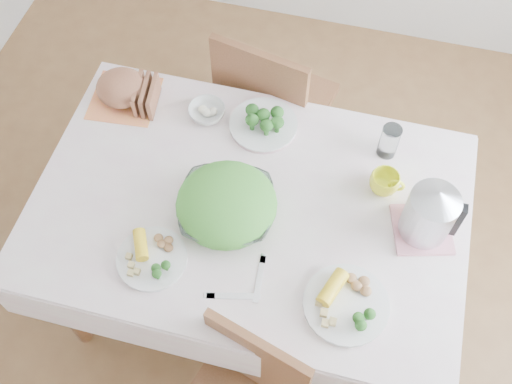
% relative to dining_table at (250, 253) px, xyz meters
% --- Properties ---
extents(floor, '(3.60, 3.60, 0.00)m').
position_rel_dining_table_xyz_m(floor, '(0.00, 0.00, -0.38)').
color(floor, brown).
rests_on(floor, ground).
extents(dining_table, '(1.40, 0.90, 0.75)m').
position_rel_dining_table_xyz_m(dining_table, '(0.00, 0.00, 0.00)').
color(dining_table, brown).
rests_on(dining_table, floor).
extents(tablecloth, '(1.50, 1.00, 0.01)m').
position_rel_dining_table_xyz_m(tablecloth, '(0.00, 0.00, 0.38)').
color(tablecloth, white).
rests_on(tablecloth, dining_table).
extents(chair_far, '(0.51, 0.51, 0.95)m').
position_rel_dining_table_xyz_m(chair_far, '(-0.06, 0.72, 0.09)').
color(chair_far, brown).
rests_on(chair_far, floor).
extents(salad_bowl, '(0.37, 0.37, 0.08)m').
position_rel_dining_table_xyz_m(salad_bowl, '(-0.06, -0.05, 0.43)').
color(salad_bowl, white).
rests_on(salad_bowl, tablecloth).
extents(dinner_plate_left, '(0.26, 0.26, 0.02)m').
position_rel_dining_table_xyz_m(dinner_plate_left, '(-0.25, -0.29, 0.40)').
color(dinner_plate_left, white).
rests_on(dinner_plate_left, tablecloth).
extents(dinner_plate_right, '(0.38, 0.38, 0.02)m').
position_rel_dining_table_xyz_m(dinner_plate_right, '(0.39, -0.28, 0.40)').
color(dinner_plate_right, white).
rests_on(dinner_plate_right, tablecloth).
extents(broccoli_plate, '(0.29, 0.29, 0.02)m').
position_rel_dining_table_xyz_m(broccoli_plate, '(-0.03, 0.34, 0.40)').
color(broccoli_plate, beige).
rests_on(broccoli_plate, tablecloth).
extents(napkin, '(0.27, 0.27, 0.00)m').
position_rel_dining_table_xyz_m(napkin, '(-0.59, 0.34, 0.39)').
color(napkin, '#EA8249').
rests_on(napkin, tablecloth).
extents(bread_loaf, '(0.20, 0.19, 0.12)m').
position_rel_dining_table_xyz_m(bread_loaf, '(-0.59, 0.34, 0.45)').
color(bread_loaf, brown).
rests_on(bread_loaf, napkin).
extents(fruit_bowl, '(0.18, 0.18, 0.04)m').
position_rel_dining_table_xyz_m(fruit_bowl, '(-0.25, 0.34, 0.41)').
color(fruit_bowl, white).
rests_on(fruit_bowl, tablecloth).
extents(yellow_mug, '(0.11, 0.11, 0.08)m').
position_rel_dining_table_xyz_m(yellow_mug, '(0.44, 0.18, 0.43)').
color(yellow_mug, yellow).
rests_on(yellow_mug, tablecloth).
extents(glass_tumbler, '(0.08, 0.08, 0.13)m').
position_rel_dining_table_xyz_m(glass_tumbler, '(0.43, 0.34, 0.45)').
color(glass_tumbler, white).
rests_on(glass_tumbler, tablecloth).
extents(pink_tray, '(0.24, 0.24, 0.02)m').
position_rel_dining_table_xyz_m(pink_tray, '(0.59, 0.05, 0.40)').
color(pink_tray, pink).
rests_on(pink_tray, tablecloth).
extents(electric_kettle, '(0.21, 0.21, 0.23)m').
position_rel_dining_table_xyz_m(electric_kettle, '(0.59, 0.05, 0.51)').
color(electric_kettle, '#B2B5BA').
rests_on(electric_kettle, pink_tray).
extents(fork_left, '(0.11, 0.15, 0.00)m').
position_rel_dining_table_xyz_m(fork_left, '(-0.09, -0.12, 0.39)').
color(fork_left, silver).
rests_on(fork_left, tablecloth).
extents(fork_right, '(0.03, 0.16, 0.00)m').
position_rel_dining_table_xyz_m(fork_right, '(0.10, -0.26, 0.39)').
color(fork_right, silver).
rests_on(fork_right, tablecloth).
extents(knife, '(0.17, 0.06, 0.00)m').
position_rel_dining_table_xyz_m(knife, '(0.04, -0.34, 0.39)').
color(knife, silver).
rests_on(knife, tablecloth).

